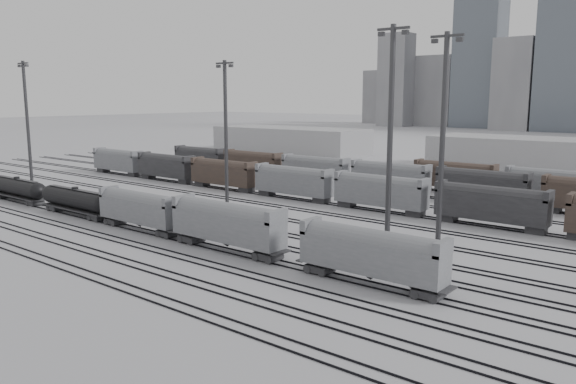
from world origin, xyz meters
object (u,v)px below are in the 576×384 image
Objects in this scene: tank_car_a at (17,188)px; hopper_car_a at (139,207)px; light_mast_a at (27,119)px; light_mast_c at (390,129)px; hopper_car_b at (227,222)px; tank_car_b at (76,200)px; hopper_car_c at (371,252)px.

hopper_car_a is at bearing 0.00° from tank_car_a.
light_mast_a is 0.95× the size of light_mast_c.
light_mast_c is (12.02, 15.52, 10.23)m from hopper_car_b.
hopper_car_b is (49.56, 0.00, 1.07)m from tank_car_a.
tank_car_b is 15.43m from hopper_car_a.
light_mast_c is at bearing 28.84° from hopper_car_a.
hopper_car_a is at bearing 180.00° from hopper_car_b.
tank_car_b is at bearing -160.40° from light_mast_c.
light_mast_a reaches higher than hopper_car_b.
tank_car_b is (17.99, 0.00, 0.03)m from tank_car_a.
hopper_car_a reaches higher than tank_car_a.
tank_car_b is 0.67× the size of light_mast_a.
tank_car_a is at bearing -165.85° from light_mast_c.
tank_car_a is at bearing 180.00° from tank_car_b.
tank_car_b is 0.64× the size of light_mast_c.
light_mast_a is (-68.01, 11.76, 9.61)m from hopper_car_b.
hopper_car_b is 18.80m from hopper_car_c.
light_mast_c reaches higher than hopper_car_c.
tank_car_a is at bearing 180.00° from hopper_car_b.
light_mast_c is at bearing 19.60° from tank_car_b.
tank_car_a is 49.57m from hopper_car_b.
hopper_car_b is at bearing 0.00° from tank_car_a.
hopper_car_b is 69.69m from light_mast_a.
light_mast_a is at bearing 167.22° from hopper_car_a.
tank_car_b is 1.07× the size of hopper_car_b.
light_mast_a is (-36.44, 11.76, 10.65)m from tank_car_b.
hopper_car_b reaches higher than tank_car_b.
tank_car_a is at bearing -32.51° from light_mast_a.
hopper_car_a is (33.39, 0.00, 0.78)m from tank_car_a.
hopper_car_b is 0.63× the size of light_mast_a.
hopper_car_a is at bearing -151.16° from light_mast_c.
tank_car_a is at bearing 180.00° from hopper_car_a.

